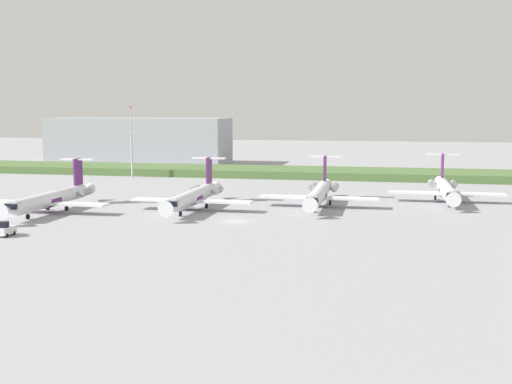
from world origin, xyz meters
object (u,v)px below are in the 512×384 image
regional_jet_second (194,196)px  regional_jet_fourth (446,189)px  antenna_mast (132,148)px  regional_jet_nearest (52,198)px  regional_jet_third (320,193)px  baggage_tug (5,230)px

regional_jet_second → regional_jet_fourth: size_ratio=1.00×
antenna_mast → regional_jet_second: bearing=-56.3°
regional_jet_nearest → regional_jet_fourth: (71.55, 28.59, 0.00)m
regional_jet_fourth → antenna_mast: antenna_mast is taller
regional_jet_nearest → regional_jet_fourth: 77.05m
regional_jet_third → regional_jet_fourth: bearing=25.3°
regional_jet_second → antenna_mast: (-32.76, 49.08, 5.57)m
baggage_tug → regional_jet_second: bearing=56.6°
regional_jet_third → regional_jet_fourth: (24.52, 11.60, 0.00)m
regional_jet_nearest → regional_jet_third: size_ratio=1.00×
regional_jet_fourth → antenna_mast: (-79.83, 28.59, 5.57)m
regional_jet_third → regional_jet_fourth: 27.12m
regional_jet_second → antenna_mast: bearing=123.7°
regional_jet_second → baggage_tug: (-19.74, -29.95, -1.53)m
regional_jet_nearest → antenna_mast: 58.05m
regional_jet_nearest → baggage_tug: 22.41m
regional_jet_second → regional_jet_fourth: same height
regional_jet_second → baggage_tug: 35.91m
regional_jet_nearest → regional_jet_fourth: bearing=21.8°
regional_jet_fourth → baggage_tug: regional_jet_fourth is taller
regional_jet_nearest → antenna_mast: (-8.27, 57.18, 5.57)m
regional_jet_fourth → baggage_tug: (-66.80, -50.44, -1.53)m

